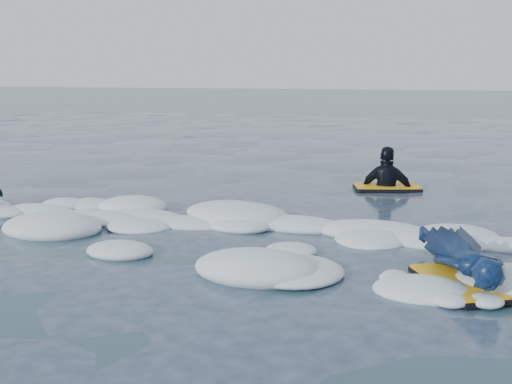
{
  "coord_description": "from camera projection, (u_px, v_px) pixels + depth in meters",
  "views": [
    {
      "loc": [
        2.54,
        -5.73,
        1.89
      ],
      "look_at": [
        0.43,
        1.6,
        0.44
      ],
      "focal_mm": 45.0,
      "sensor_mm": 36.0,
      "label": 1
    }
  ],
  "objects": [
    {
      "name": "waiting_rider_unit",
      "position": [
        387.0,
        194.0,
        10.31
      ],
      "size": [
        1.15,
        0.82,
        1.55
      ],
      "rotation": [
        0.0,
        0.0,
        0.27
      ],
      "color": "black",
      "rests_on": "ground"
    },
    {
      "name": "prone_woman_unit",
      "position": [
        463.0,
        258.0,
        5.84
      ],
      "size": [
        1.0,
        1.68,
        0.41
      ],
      "rotation": [
        0.0,
        0.0,
        2.06
      ],
      "color": "black",
      "rests_on": "ground"
    },
    {
      "name": "ground",
      "position": [
        171.0,
        262.0,
        6.45
      ],
      "size": [
        120.0,
        120.0,
        0.0
      ],
      "primitive_type": "plane",
      "color": "#1C3744",
      "rests_on": "ground"
    },
    {
      "name": "foam_band",
      "position": [
        207.0,
        236.0,
        7.43
      ],
      "size": [
        12.0,
        3.1,
        0.3
      ],
      "primitive_type": null,
      "color": "white",
      "rests_on": "ground"
    }
  ]
}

